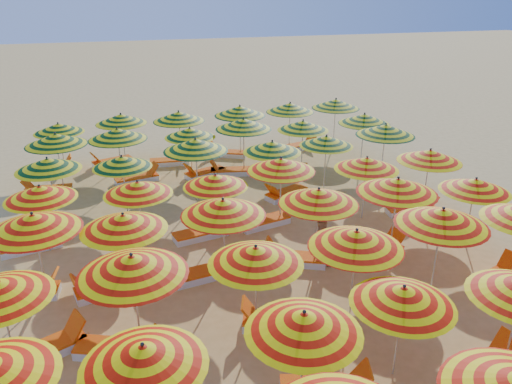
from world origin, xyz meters
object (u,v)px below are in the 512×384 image
at_px(umbrella_29, 430,156).
at_px(lounger_25, 287,167).
at_px(umbrella_14, 256,255).
at_px(beachgoer_b, 320,243).
at_px(lounger_26, 52,169).
at_px(umbrella_33, 272,147).
at_px(lounger_27, 112,162).
at_px(lounger_13, 203,273).
at_px(umbrella_36, 56,140).
at_px(lounger_5, 485,367).
at_px(umbrella_19, 124,222).
at_px(lounger_18, 263,222).
at_px(umbrella_25, 138,188).
at_px(lounger_11, 26,292).
at_px(lounger_12, 107,288).
at_px(umbrella_30, 48,164).
at_px(umbrella_32, 196,145).
at_px(lounger_10, 496,279).
at_px(umbrella_43, 121,119).
at_px(umbrella_35, 386,130).
at_px(umbrella_31, 122,162).
at_px(lounger_7, 47,349).
at_px(umbrella_7, 143,356).
at_px(umbrella_44, 179,116).
at_px(lounger_15, 377,252).
at_px(umbrella_40, 303,126).
at_px(umbrella_42, 59,128).
at_px(umbrella_27, 281,165).
at_px(umbrella_9, 403,296).
at_px(umbrella_13, 132,265).
at_px(umbrella_41, 364,119).
at_px(umbrella_22, 398,186).
at_px(umbrella_34, 326,141).
at_px(lounger_29, 227,153).
at_px(lounger_19, 412,209).
at_px(umbrella_8, 304,323).
at_px(lounger_21, 47,190).
at_px(umbrella_21, 319,197).
at_px(umbrella_23, 475,185).
at_px(lounger_30, 300,146).
at_px(lounger_24, 230,171).
at_px(lounger_8, 117,349).
at_px(umbrella_39, 244,124).
at_px(umbrella_20, 223,208).
at_px(lounger_14, 294,258).
at_px(lounger_22, 138,178).
at_px(lounger_23, 204,173).
at_px(umbrella_18, 33,223).
at_px(umbrella_24, 40,193).
at_px(umbrella_26, 215,181).
at_px(umbrella_28, 367,164).
at_px(umbrella_38, 190,133).
at_px(umbrella_45, 240,111).
at_px(lounger_28, 171,161).

relative_size(umbrella_29, lounger_25, 1.29).
height_order(umbrella_14, beachgoer_b, umbrella_14).
bearing_deg(lounger_26, umbrella_33, -37.51).
bearing_deg(lounger_27, lounger_13, 83.66).
distance_m(umbrella_36, lounger_5, 15.60).
height_order(umbrella_19, lounger_18, umbrella_19).
height_order(umbrella_25, lounger_11, umbrella_25).
bearing_deg(lounger_18, lounger_12, 13.62).
relative_size(umbrella_30, umbrella_32, 0.77).
bearing_deg(lounger_10, umbrella_43, 106.46).
xyz_separation_m(lounger_12, lounger_25, (7.42, 7.44, 0.00)).
xyz_separation_m(umbrella_35, umbrella_36, (-12.29, 2.22, -0.04)).
distance_m(umbrella_31, lounger_27, 5.45).
bearing_deg(lounger_7, umbrella_7, -79.93).
xyz_separation_m(umbrella_44, lounger_15, (4.44, -9.86, -1.94)).
relative_size(umbrella_40, umbrella_42, 0.93).
bearing_deg(umbrella_35, umbrella_27, -153.68).
distance_m(umbrella_9, umbrella_13, 5.41).
bearing_deg(lounger_11, umbrella_41, 36.07).
xyz_separation_m(umbrella_22, umbrella_34, (0.05, 5.25, -0.23)).
height_order(lounger_26, lounger_29, same).
xyz_separation_m(umbrella_19, umbrella_30, (-2.27, 5.11, -0.04)).
bearing_deg(lounger_19, umbrella_8, -128.01).
xyz_separation_m(umbrella_8, lounger_7, (-4.78, 2.82, -1.82)).
xyz_separation_m(umbrella_9, umbrella_14, (-2.35, 2.13, 0.07)).
distance_m(umbrella_34, lounger_21, 10.79).
bearing_deg(umbrella_36, umbrella_44, 25.23).
relative_size(umbrella_22, umbrella_35, 1.05).
bearing_deg(umbrella_21, umbrella_44, 104.83).
xyz_separation_m(umbrella_23, lounger_30, (-1.70, 10.23, -1.78)).
distance_m(umbrella_35, lounger_10, 7.81).
relative_size(umbrella_27, lounger_12, 1.47).
bearing_deg(lounger_30, lounger_24, -163.11).
bearing_deg(umbrella_32, umbrella_34, -0.56).
bearing_deg(lounger_8, lounger_21, 125.07).
bearing_deg(umbrella_9, umbrella_35, 62.97).
height_order(umbrella_31, umbrella_39, umbrella_39).
distance_m(umbrella_20, beachgoer_b, 3.03).
bearing_deg(lounger_7, umbrella_29, -4.54).
bearing_deg(lounger_10, umbrella_35, 64.97).
xyz_separation_m(lounger_14, lounger_29, (0.17, 9.82, 0.00)).
height_order(umbrella_35, lounger_22, umbrella_35).
bearing_deg(lounger_13, umbrella_13, 43.94).
distance_m(lounger_19, lounger_25, 5.97).
bearing_deg(lounger_25, lounger_23, 14.00).
relative_size(umbrella_22, lounger_21, 1.55).
height_order(umbrella_18, umbrella_24, umbrella_18).
distance_m(umbrella_26, umbrella_28, 5.03).
bearing_deg(umbrella_38, umbrella_45, 38.38).
distance_m(umbrella_25, lounger_28, 7.52).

